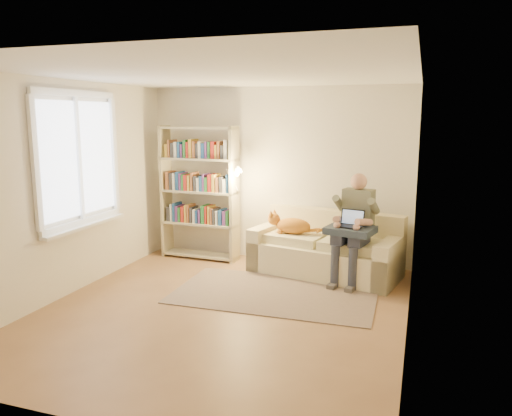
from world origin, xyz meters
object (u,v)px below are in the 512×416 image
(bookshelf, at_px, (199,186))
(laptop, at_px, (350,222))
(cat, at_px, (290,225))
(person, at_px, (354,222))
(sofa, at_px, (326,252))

(bookshelf, bearing_deg, laptop, -10.12)
(cat, distance_m, bookshelf, 1.56)
(person, bearing_deg, laptop, -93.58)
(sofa, height_order, person, person)
(person, relative_size, laptop, 4.10)
(person, xyz_separation_m, cat, (-0.92, 0.22, -0.15))
(person, height_order, bookshelf, bookshelf)
(person, xyz_separation_m, laptop, (-0.03, -0.12, 0.02))
(cat, distance_m, laptop, 0.96)
(sofa, distance_m, person, 0.69)
(sofa, relative_size, person, 1.50)
(person, height_order, laptop, person)
(cat, xyz_separation_m, laptop, (0.88, -0.34, 0.17))
(laptop, bearing_deg, person, 86.42)
(cat, bearing_deg, bookshelf, -174.99)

